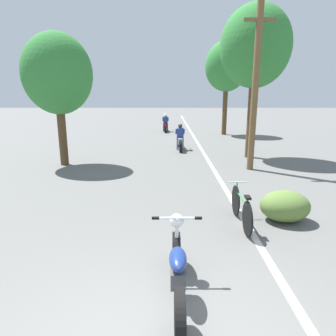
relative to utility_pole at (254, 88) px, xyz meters
name	(u,v)px	position (x,y,z in m)	size (l,w,h in m)	color
lane_stripe_edge	(200,148)	(-1.39, 4.55, -3.00)	(0.14, 48.00, 0.01)	white
utility_pole	(254,88)	(0.00, 0.00, 0.00)	(1.10, 0.24, 5.84)	brown
roadside_tree_right_near	(255,47)	(0.53, 2.26, 1.68)	(2.96, 2.66, 6.42)	#513A23
roadside_tree_right_far	(226,67)	(0.82, 10.04, 1.55)	(2.90, 2.61, 6.27)	#513A23
roadside_tree_left	(56,75)	(-7.31, 0.76, 0.49)	(2.64, 2.38, 5.05)	#513A23
roadside_bush	(284,206)	(-0.50, -4.77, -2.66)	(1.10, 0.88, 0.70)	#5B7A38
motorcycle_foreground	(177,270)	(-2.99, -7.40, -2.58)	(0.75, 2.08, 1.02)	black
motorcycle_rider_lead	(179,140)	(-2.50, 4.13, -2.50)	(0.50, 2.06, 1.33)	black
motorcycle_rider_far	(165,125)	(-3.31, 11.72, -2.50)	(0.50, 2.09, 1.35)	black
bicycle_parked	(240,208)	(-1.53, -4.97, -2.62)	(0.44, 1.78, 0.84)	black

